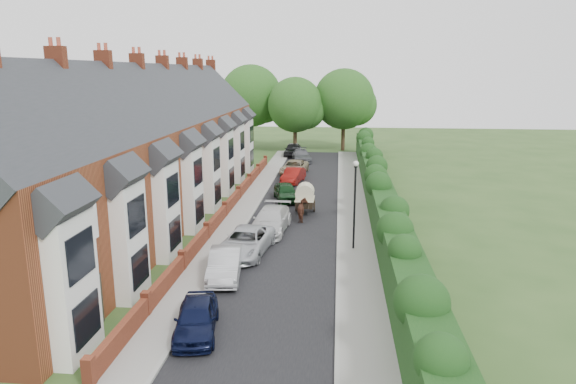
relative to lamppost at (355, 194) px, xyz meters
name	(u,v)px	position (x,y,z in m)	size (l,w,h in m)	color
ground	(287,275)	(-3.40, -4.00, -3.30)	(140.00, 140.00, 0.00)	#2D4C1E
road	(295,215)	(-3.90, 7.00, -3.29)	(6.00, 58.00, 0.02)	black
pavement_hedge_side	(354,216)	(0.20, 7.00, -3.24)	(2.20, 58.00, 0.12)	gray
pavement_house_side	(242,213)	(-7.75, 7.00, -3.24)	(1.70, 58.00, 0.12)	gray
kerb_hedge_side	(339,215)	(-0.85, 7.00, -3.23)	(0.18, 58.00, 0.13)	#999993
kerb_house_side	(253,213)	(-6.95, 7.00, -3.23)	(0.18, 58.00, 0.13)	#999993
hedge	(380,195)	(2.00, 7.00, -1.70)	(2.10, 58.00, 2.85)	#103312
terrace_row	(145,153)	(-14.27, 5.98, 1.18)	(9.05, 40.50, 11.50)	brown
garden_wall_row	(225,211)	(-8.75, 6.00, -2.84)	(0.35, 40.35, 1.10)	brown
lamppost	(355,194)	(0.00, 0.00, 0.00)	(0.32, 0.32, 5.16)	black
tree_far_left	(298,106)	(-6.05, 36.08, 2.41)	(7.14, 6.80, 9.29)	#332316
tree_far_right	(347,101)	(-0.01, 38.08, 3.02)	(7.98, 7.60, 10.31)	#332316
tree_far_back	(254,97)	(-11.99, 39.08, 3.32)	(8.40, 8.00, 10.82)	#332316
car_navy	(196,318)	(-6.30, -10.20, -2.63)	(1.57, 3.90, 1.33)	black
car_silver_a	(225,264)	(-6.40, -4.60, -2.59)	(1.49, 4.27, 1.41)	#B2B3B7
car_silver_b	(246,242)	(-5.97, -1.23, -2.58)	(2.37, 5.14, 1.43)	silver
car_white	(271,220)	(-5.13, 3.00, -2.55)	(2.08, 5.13, 1.49)	silver
car_green	(286,192)	(-5.00, 11.07, -2.61)	(1.63, 4.06, 1.38)	black
car_red	(293,175)	(-5.00, 17.72, -2.62)	(1.44, 4.13, 1.36)	maroon
car_beige	(294,167)	(-5.26, 21.72, -2.62)	(2.25, 4.88, 1.36)	tan
car_grey	(302,156)	(-5.07, 29.00, -2.62)	(1.89, 4.66, 1.35)	#55575C
car_black	(293,150)	(-6.40, 32.83, -2.53)	(1.82, 4.52, 1.54)	black
horse	(303,211)	(-3.26, 5.52, -2.56)	(0.79, 1.74, 1.47)	#4F2A1D
horse_cart	(305,196)	(-3.26, 7.40, -2.03)	(1.39, 3.06, 2.21)	black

